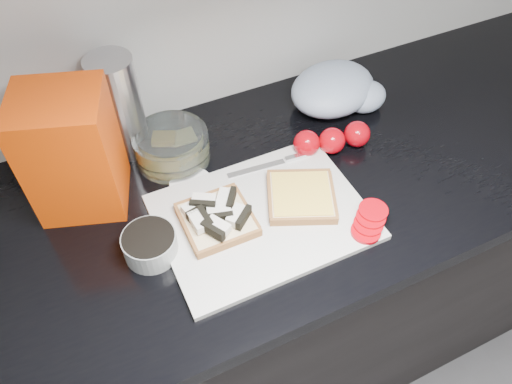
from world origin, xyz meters
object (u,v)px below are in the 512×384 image
(glass_bowl, at_px, (172,146))
(steel_canister, at_px, (119,107))
(cutting_board, at_px, (263,217))
(bread_bag, at_px, (72,153))

(glass_bowl, height_order, steel_canister, steel_canister)
(cutting_board, relative_size, steel_canister, 1.74)
(glass_bowl, xyz_separation_m, bread_bag, (-0.19, -0.03, 0.09))
(cutting_board, height_order, steel_canister, steel_canister)
(bread_bag, relative_size, steel_canister, 1.10)
(cutting_board, height_order, glass_bowl, glass_bowl)
(glass_bowl, height_order, bread_bag, bread_bag)
(steel_canister, bearing_deg, bread_bag, -137.44)
(glass_bowl, bearing_deg, steel_canister, 136.62)
(bread_bag, bearing_deg, cutting_board, -16.29)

